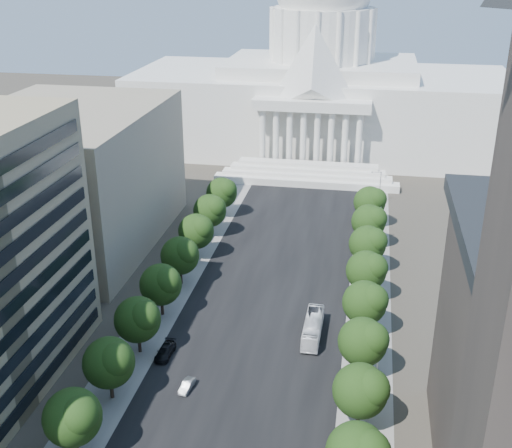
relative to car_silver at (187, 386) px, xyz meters
The scene contains 27 objects.
road_asphalt 38.97m from the car_silver, 78.73° to the left, with size 30.00×260.00×0.01m, color black.
sidewalk_left 39.88m from the car_silver, 106.59° to the left, with size 8.00×260.00×0.02m, color gray.
sidewalk_right 46.57m from the car_silver, 55.14° to the left, with size 8.00×260.00×0.02m, color gray.
capitol 134.72m from the car_silver, 86.73° to the left, with size 120.00×56.00×73.00m.
office_block_left_far 64.51m from the car_silver, 129.95° to the left, with size 38.00×52.00×30.00m, color gray.
tree_l_c 19.75m from the car_silver, 122.16° to the right, with size 7.79×7.60×9.97m.
tree_l_d 12.26m from the car_silver, 158.39° to the right, with size 7.79×7.60×9.97m.
tree_l_e 14.10m from the car_silver, 141.40° to the left, with size 7.79×7.60×9.97m.
tree_l_f 23.14m from the car_silver, 116.65° to the left, with size 7.79×7.60×9.97m.
tree_l_g 34.06m from the car_silver, 107.42° to the left, with size 7.79×7.60×9.97m.
tree_l_h 45.52m from the car_silver, 102.86° to the left, with size 7.79×7.60×9.97m.
tree_l_i 57.21m from the car_silver, 100.17° to the left, with size 7.79×7.60×9.97m.
tree_l_j 69.00m from the car_silver, 98.40° to the left, with size 7.79×7.60×9.97m.
tree_r_d 26.89m from the car_silver, ahead, with size 7.79×7.60×9.97m.
tree_r_e 27.78m from the car_silver, 17.17° to the left, with size 7.79×7.60×9.97m.
tree_r_f 33.29m from the car_silver, 37.65° to the left, with size 7.79×7.60×9.97m.
tree_r_g 41.62m from the car_silver, 50.97° to the left, with size 7.79×7.60×9.97m.
tree_r_h 51.43m from the car_silver, 59.48° to the left, with size 7.79×7.60×9.97m.
tree_r_i 62.01m from the car_silver, 65.14° to the left, with size 7.79×7.60×9.97m.
tree_r_j 73.03m from the car_silver, 69.12° to the left, with size 7.79×7.60×9.97m.
streetlight_c 29.18m from the car_silver, 16.62° to the left, with size 2.61×0.44×9.00m.
streetlight_d 43.44m from the car_silver, 50.36° to the left, with size 2.61×0.44×9.00m.
streetlight_e 64.60m from the car_silver, 64.70° to the left, with size 2.61×0.44×9.00m.
streetlight_f 87.80m from the car_silver, 71.70° to the left, with size 2.61×0.44×9.00m.
car_silver is the anchor object (origin of this frame).
car_dark_b 9.79m from the car_silver, 126.96° to the left, with size 2.31×5.67×1.65m, color black.
city_bus 24.87m from the car_silver, 46.13° to the left, with size 2.81×12.01×3.34m, color white.
Camera 1 is at (16.77, -24.33, 60.94)m, focal length 45.00 mm.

